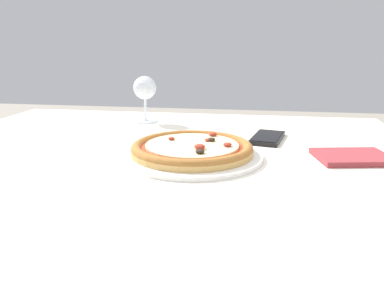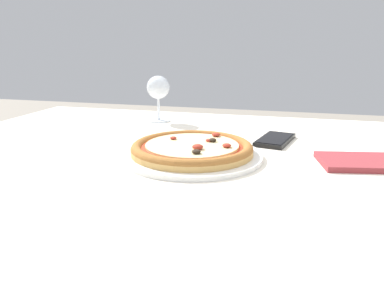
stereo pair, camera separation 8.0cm
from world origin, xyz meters
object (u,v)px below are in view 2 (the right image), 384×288
at_px(pizza_plate, 192,150).
at_px(dining_table, 162,192).
at_px(cell_phone, 275,140).
at_px(wine_glass_far_left, 158,89).

bearing_deg(pizza_plate, dining_table, 166.96).
relative_size(pizza_plate, cell_phone, 1.94).
height_order(wine_glass_far_left, cell_phone, wine_glass_far_left).
height_order(pizza_plate, wine_glass_far_left, wine_glass_far_left).
bearing_deg(wine_glass_far_left, dining_table, -69.29).
bearing_deg(cell_phone, wine_glass_far_left, 155.23).
relative_size(dining_table, wine_glass_far_left, 8.51).
bearing_deg(dining_table, cell_phone, 34.15).
height_order(pizza_plate, cell_phone, pizza_plate).
xyz_separation_m(wine_glass_far_left, cell_phone, (0.37, -0.17, -0.09)).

